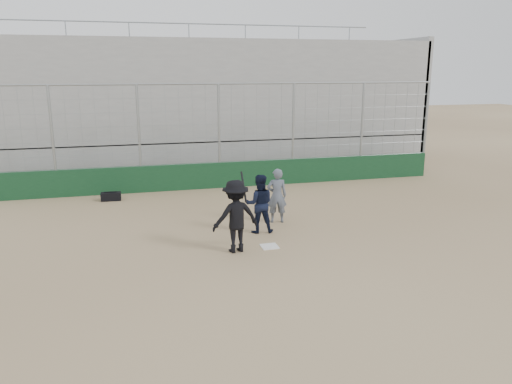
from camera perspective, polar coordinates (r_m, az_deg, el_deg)
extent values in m
plane|color=olive|center=(13.17, 1.55, -6.28)|extent=(90.00, 90.00, 0.00)
cube|color=white|center=(13.17, 1.55, -6.23)|extent=(0.44, 0.44, 0.02)
cube|color=#10341B|center=(19.61, -4.15, 1.96)|extent=(18.00, 0.25, 1.00)
cylinder|color=gray|center=(19.35, -4.23, 6.31)|extent=(0.10, 0.10, 4.00)
cylinder|color=gray|center=(22.76, 18.81, 6.75)|extent=(0.10, 0.10, 4.00)
cylinder|color=gray|center=(19.19, -4.34, 12.24)|extent=(18.00, 0.07, 0.07)
cube|color=gray|center=(24.36, -6.32, 4.98)|extent=(20.00, 6.70, 1.60)
cube|color=gray|center=(24.08, -6.51, 11.81)|extent=(20.00, 6.70, 4.20)
cube|color=gray|center=(27.41, 15.03, 10.01)|extent=(0.25, 6.70, 6.10)
cylinder|color=gray|center=(27.28, -7.71, 18.53)|extent=(20.00, 0.06, 0.06)
imported|color=black|center=(12.59, -2.35, -2.78)|extent=(1.30, 0.87, 1.86)
cylinder|color=black|center=(12.60, -1.42, 0.60)|extent=(0.07, 0.57, 0.71)
imported|color=black|center=(14.12, 0.38, -2.52)|extent=(0.91, 0.76, 1.11)
sphere|color=maroon|center=(14.00, 0.38, -0.75)|extent=(0.28, 0.28, 0.28)
imported|color=#535B69|center=(15.04, 2.40, -0.73)|extent=(0.66, 0.48, 1.50)
cube|color=black|center=(18.39, -16.25, -0.50)|extent=(0.70, 0.32, 0.29)
cylinder|color=black|center=(18.35, -16.28, 0.00)|extent=(0.45, 0.06, 0.04)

